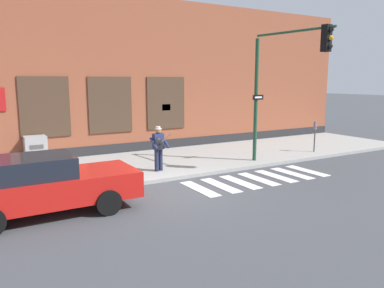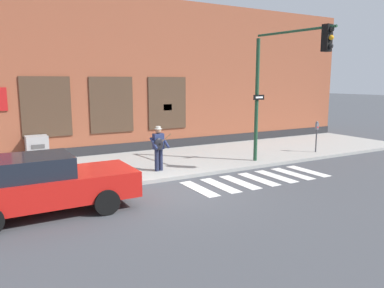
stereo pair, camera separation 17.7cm
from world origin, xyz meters
name	(u,v)px [view 1 (the left image)]	position (x,y,z in m)	size (l,w,h in m)	color
ground_plane	(179,192)	(0.00, 0.00, 0.00)	(160.00, 160.00, 0.00)	#424449
sidewalk	(133,166)	(0.00, 3.84, 0.06)	(28.00, 5.17, 0.13)	#9E9E99
building_backdrop	(96,77)	(0.00, 8.42, 3.57)	(28.00, 4.06, 7.14)	brown
crosswalk	(258,179)	(3.12, -0.05, 0.01)	(5.20, 1.90, 0.01)	silver
red_car	(44,185)	(-3.87, 0.01, 0.77)	(4.62, 2.02, 1.53)	red
busker	(159,146)	(0.41, 2.31, 1.06)	(0.73, 0.55, 1.64)	#1E233D
traffic_light	(283,73)	(4.83, 0.74, 3.68)	(0.87, 3.42, 5.09)	#1E472D
parking_meter	(315,132)	(8.26, 2.11, 1.07)	(0.13, 0.11, 1.44)	#47474C
utility_box	(36,150)	(-3.26, 5.97, 0.68)	(0.83, 0.71, 1.09)	#9E9E9E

